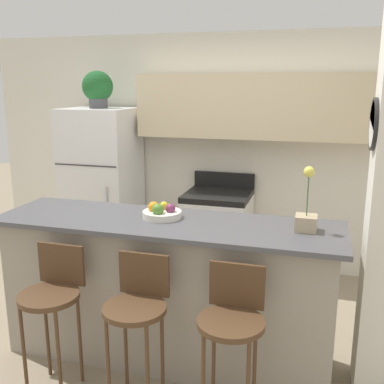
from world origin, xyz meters
TOP-DOWN VIEW (x-y plane):
  - ground_plane at (0.00, 0.00)m, footprint 14.00×14.00m
  - wall_back at (0.14, 1.89)m, footprint 5.60×0.38m
  - counter_bar at (0.00, 0.00)m, footprint 2.48×0.71m
  - refrigerator at (-1.30, 1.55)m, footprint 0.74×0.72m
  - stove_range at (0.02, 1.59)m, footprint 0.67×0.66m
  - bar_stool_left at (-0.60, -0.54)m, footprint 0.39×0.39m
  - bar_stool_mid at (0.00, -0.54)m, footprint 0.39×0.39m
  - bar_stool_right at (0.60, -0.54)m, footprint 0.39×0.39m
  - potted_plant_on_fridge at (-1.30, 1.55)m, footprint 0.33×0.33m
  - orchid_vase at (0.96, 0.05)m, footprint 0.14×0.14m
  - fruit_bowl at (-0.05, 0.06)m, footprint 0.28×0.28m

SIDE VIEW (x-z plane):
  - ground_plane at x=0.00m, z-range 0.00..0.00m
  - stove_range at x=0.02m, z-range -0.07..1.00m
  - counter_bar at x=0.00m, z-range 0.00..1.08m
  - bar_stool_left at x=-0.60m, z-range 0.17..1.16m
  - bar_stool_mid at x=0.00m, z-range 0.17..1.16m
  - bar_stool_right at x=0.60m, z-range 0.17..1.16m
  - refrigerator at x=-1.30m, z-range 0.00..1.77m
  - fruit_bowl at x=-0.05m, z-range 1.05..1.17m
  - orchid_vase at x=0.96m, z-range 0.96..1.39m
  - wall_back at x=0.14m, z-range 0.20..2.75m
  - potted_plant_on_fridge at x=-1.30m, z-range 1.78..2.17m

